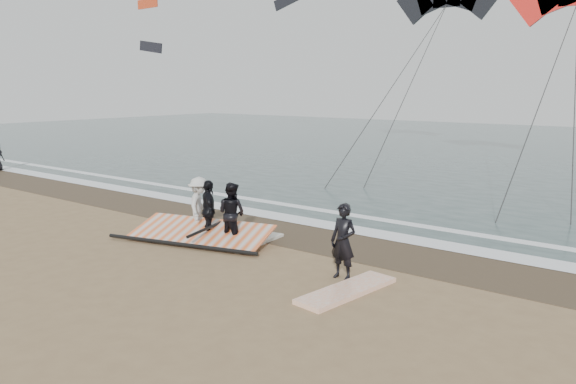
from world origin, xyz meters
name	(u,v)px	position (x,y,z in m)	size (l,w,h in m)	color
ground	(215,281)	(0.00, 0.00, 0.00)	(120.00, 120.00, 0.00)	#8C704C
sea	(553,151)	(0.00, 33.00, 0.01)	(120.00, 54.00, 0.02)	#233838
wet_sand	(324,239)	(0.00, 4.50, 0.01)	(120.00, 2.80, 0.01)	#4C3D2B
foam_near	(349,229)	(0.00, 5.90, 0.03)	(120.00, 0.90, 0.01)	white
foam_far	(375,219)	(0.00, 7.60, 0.03)	(120.00, 0.45, 0.01)	white
man_main	(343,241)	(2.25, 1.90, 0.89)	(0.65, 0.42, 1.77)	black
board_white	(347,290)	(2.80, 1.17, 0.05)	(0.73, 2.61, 0.10)	white
board_cream	(255,242)	(-1.30, 2.91, 0.04)	(0.57, 2.13, 0.09)	beige
trio_cluster	(212,209)	(-2.60, 2.54, 0.88)	(2.43, 1.43, 1.77)	black
sail_rig	(202,234)	(-2.71, 2.23, 0.20)	(4.65, 2.71, 0.52)	black
kite_dark	(447,1)	(-5.45, 26.21, 9.64)	(7.69, 7.65, 17.78)	black
distant_kites	(187,9)	(-31.80, 29.00, 11.53)	(19.52, 6.12, 6.85)	black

